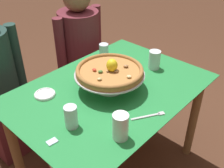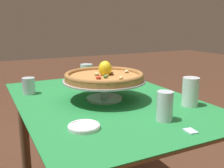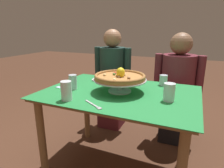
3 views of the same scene
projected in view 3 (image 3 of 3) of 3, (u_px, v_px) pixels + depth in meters
name	position (u px, v px, depth m)	size (l,w,h in m)	color
ground_plane	(119.00, 168.00, 1.73)	(14.00, 14.00, 0.00)	#4C2D1E
dining_table	(119.00, 105.00, 1.56)	(1.20, 0.85, 0.72)	olive
pizza_stand	(120.00, 82.00, 1.51)	(0.42, 0.42, 0.10)	#B7B7C1
pizza	(120.00, 76.00, 1.50)	(0.40, 0.40, 0.09)	#AD753D
water_glass_front_left	(66.00, 92.00, 1.33)	(0.08, 0.08, 0.14)	white
water_glass_side_left	(73.00, 83.00, 1.58)	(0.07, 0.07, 0.12)	silver
water_glass_side_right	(169.00, 93.00, 1.32)	(0.08, 0.08, 0.13)	silver
water_glass_back_right	(163.00, 81.00, 1.70)	(0.07, 0.07, 0.09)	silver
side_plate	(98.00, 80.00, 1.85)	(0.12, 0.12, 0.02)	white
dinner_fork	(94.00, 105.00, 1.25)	(0.17, 0.11, 0.01)	#B7B7C1
sugar_packet	(59.00, 87.00, 1.63)	(0.05, 0.04, 0.01)	silver
diner_left	(112.00, 82.00, 2.37)	(0.46, 0.33, 1.20)	maroon
diner_right	(177.00, 91.00, 2.05)	(0.50, 0.34, 1.17)	black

